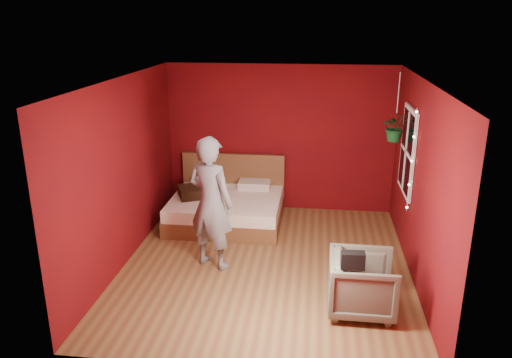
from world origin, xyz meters
name	(u,v)px	position (x,y,z in m)	size (l,w,h in m)	color
floor	(266,265)	(0.00, 0.00, 0.00)	(4.50, 4.50, 0.00)	brown
room_walls	(267,151)	(0.00, 0.00, 1.68)	(4.04, 4.54, 2.62)	#680A0B
window	(407,151)	(1.97, 0.90, 1.50)	(0.05, 0.97, 1.27)	white
fairy_lights	(412,161)	(1.94, 0.38, 1.50)	(0.04, 0.04, 1.45)	silver
bed	(227,206)	(-0.83, 1.50, 0.26)	(1.85, 1.57, 1.02)	brown
person	(211,203)	(-0.75, -0.10, 0.94)	(0.69, 0.45, 1.88)	slate
armchair	(363,284)	(1.25, -1.01, 0.36)	(0.77, 0.79, 0.72)	#595646
handbag	(353,260)	(1.10, -1.30, 0.81)	(0.26, 0.13, 0.19)	black
throw_pillow	(193,192)	(-1.38, 1.39, 0.55)	(0.47, 0.47, 0.17)	#311C10
hanging_plant	(395,127)	(1.81, 1.19, 1.79)	(0.41, 0.37, 1.03)	silver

